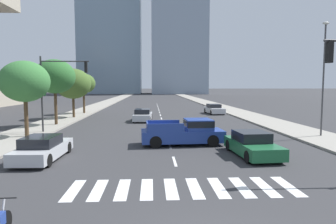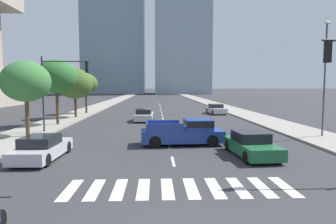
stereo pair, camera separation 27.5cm
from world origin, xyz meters
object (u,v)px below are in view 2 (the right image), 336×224
(sedan_silver_3, at_px, (216,109))
(street_tree_second, at_px, (56,77))
(pickup_truck, at_px, (186,132))
(sedan_green_2, at_px, (251,145))
(traffic_signal_far, at_px, (60,81))
(street_tree_third, at_px, (75,84))
(sedan_silver_0, at_px, (144,115))
(street_tree_nearest, at_px, (26,82))
(street_tree_fourth, at_px, (86,84))
(sedan_silver_1, at_px, (42,148))
(street_lamp_east, at_px, (325,71))

(sedan_silver_3, bearing_deg, street_tree_second, -62.34)
(pickup_truck, height_order, sedan_green_2, pickup_truck)
(traffic_signal_far, distance_m, street_tree_third, 11.27)
(sedan_green_2, height_order, street_tree_second, street_tree_second)
(sedan_silver_0, xyz_separation_m, street_tree_third, (-8.21, 3.00, 3.47))
(sedan_green_2, distance_m, street_tree_nearest, 16.38)
(traffic_signal_far, xyz_separation_m, street_tree_fourth, (-1.77, 16.59, -0.11))
(sedan_silver_1, height_order, street_tree_third, street_tree_third)
(sedan_silver_0, xyz_separation_m, sedan_silver_3, (9.56, 7.88, 0.01))
(street_tree_second, bearing_deg, traffic_signal_far, -69.11)
(street_tree_nearest, bearing_deg, sedan_silver_3, 45.60)
(sedan_silver_3, bearing_deg, traffic_signal_far, -49.96)
(sedan_silver_0, bearing_deg, street_lamp_east, -126.70)
(street_lamp_east, distance_m, street_tree_third, 26.00)
(traffic_signal_far, distance_m, street_tree_second, 4.98)
(sedan_silver_3, height_order, street_tree_third, street_tree_third)
(traffic_signal_far, bearing_deg, sedan_silver_0, 51.59)
(sedan_green_2, xyz_separation_m, street_tree_nearest, (-14.70, 6.31, 3.54))
(street_lamp_east, relative_size, street_tree_fourth, 1.55)
(street_tree_nearest, bearing_deg, sedan_silver_0, 51.36)
(pickup_truck, xyz_separation_m, street_tree_third, (-11.43, 16.28, 3.27))
(pickup_truck, distance_m, street_tree_third, 20.16)
(sedan_silver_1, xyz_separation_m, street_tree_nearest, (-3.49, 6.58, 3.56))
(pickup_truck, xyz_separation_m, street_tree_second, (-11.43, 9.79, 3.90))
(pickup_truck, relative_size, street_tree_fourth, 1.01)
(sedan_green_2, xyz_separation_m, street_lamp_east, (7.06, 5.36, 4.30))
(sedan_green_2, relative_size, street_tree_second, 0.72)
(pickup_truck, height_order, street_tree_nearest, street_tree_nearest)
(traffic_signal_far, relative_size, street_tree_fourth, 1.13)
(sedan_silver_0, relative_size, street_tree_fourth, 0.88)
(sedan_silver_1, distance_m, street_tree_fourth, 25.80)
(street_tree_second, height_order, street_tree_third, street_tree_second)
(sedan_silver_1, bearing_deg, traffic_signal_far, 13.13)
(pickup_truck, bearing_deg, sedan_green_2, -48.37)
(sedan_green_2, bearing_deg, street_tree_second, -135.55)
(sedan_silver_3, bearing_deg, pickup_truck, -21.64)
(sedan_green_2, bearing_deg, street_tree_nearest, -117.11)
(sedan_silver_0, distance_m, street_lamp_east, 18.10)
(street_tree_nearest, distance_m, street_tree_fourth, 18.74)
(pickup_truck, distance_m, street_tree_fourth, 24.79)
(street_lamp_east, relative_size, street_tree_third, 1.45)
(street_lamp_east, bearing_deg, traffic_signal_far, 171.21)
(street_tree_third, distance_m, street_tree_fourth, 5.46)
(pickup_truck, height_order, sedan_silver_1, pickup_truck)
(street_tree_nearest, bearing_deg, street_tree_third, 90.00)
(street_tree_nearest, relative_size, street_tree_second, 0.89)
(street_tree_second, xyz_separation_m, street_tree_third, (0.00, 6.50, -0.63))
(street_lamp_east, bearing_deg, street_tree_fourth, 137.86)
(sedan_silver_1, distance_m, street_tree_second, 14.41)
(street_tree_second, bearing_deg, sedan_silver_1, -75.35)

